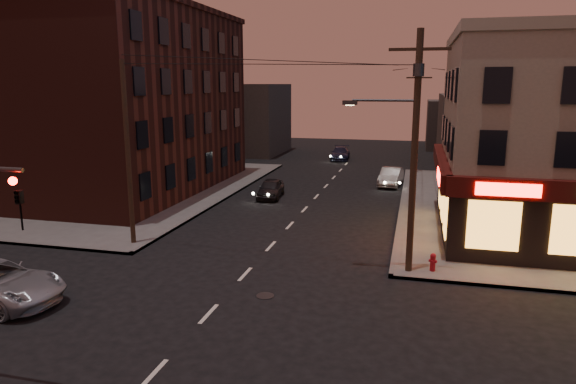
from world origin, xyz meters
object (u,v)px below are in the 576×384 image
(sedan_far, at_px, (340,153))
(fire_hydrant, at_px, (433,261))
(sedan_mid, at_px, (391,177))
(sedan_near, at_px, (271,189))

(sedan_far, xyz_separation_m, fire_hydrant, (8.87, -32.95, -0.10))
(sedan_mid, height_order, fire_hydrant, sedan_mid)
(sedan_mid, relative_size, fire_hydrant, 5.51)
(sedan_near, bearing_deg, fire_hydrant, -55.01)
(sedan_far, height_order, fire_hydrant, sedan_far)
(sedan_far, bearing_deg, fire_hydrant, -78.83)
(sedan_mid, distance_m, sedan_far, 14.70)
(sedan_near, xyz_separation_m, sedan_mid, (8.13, 6.69, 0.05))
(fire_hydrant, bearing_deg, sedan_far, 105.07)
(sedan_mid, xyz_separation_m, sedan_far, (-6.07, 13.39, -0.04))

